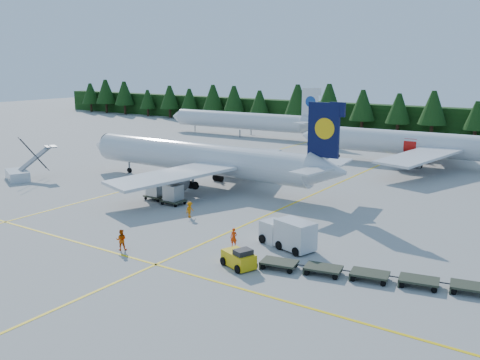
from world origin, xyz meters
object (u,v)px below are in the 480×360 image
Objects in this scene: service_truck at (287,233)px; baggage_tug at (239,258)px; airstairs at (20,173)px; airliner_red at (409,144)px; airliner_navy at (193,157)px.

service_truck is 1.78× the size of baggage_tug.
airliner_red is at bearing 70.03° from airstairs.
airstairs is (-39.48, -39.68, -2.30)m from airliner_red.
airliner_navy is 5.29× the size of airstairs.
service_truck is (3.06, -42.91, -1.98)m from airliner_red.
baggage_tug is at bearing -80.50° from service_truck.
airliner_navy is 29.79m from baggage_tug.
baggage_tug is at bearing 12.34° from airstairs.
airstairs is at bearing -167.49° from service_truck.
airstairs is at bearing -150.69° from airliner_navy.
baggage_tug is (41.76, -9.29, -0.20)m from airstairs.
airliner_navy reaches higher than service_truck.
service_truck is at bearing -88.94° from airliner_red.
service_truck reaches higher than baggage_tug.
baggage_tug is (2.28, -48.97, -2.50)m from airliner_red.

